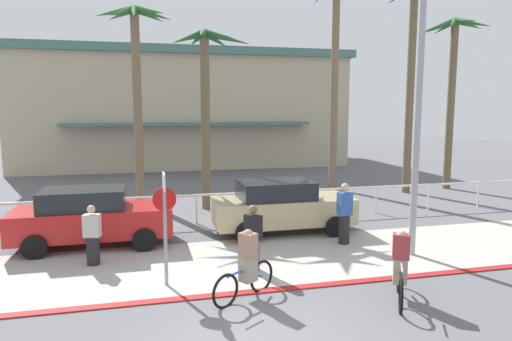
{
  "coord_description": "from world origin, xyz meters",
  "views": [
    {
      "loc": [
        -1.77,
        -7.1,
        3.97
      ],
      "look_at": [
        1.49,
        6.0,
        2.14
      ],
      "focal_mm": 32.43,
      "sensor_mm": 36.0,
      "label": 1
    }
  ],
  "objects_px": {
    "stop_sign_bike_lane": "(165,213)",
    "streetlight_curb": "(424,96)",
    "palm_tree_2": "(136,56)",
    "pedestrian_1": "(92,238)",
    "palm_tree_5": "(413,41)",
    "pedestrian_2": "(344,216)",
    "palm_tree_6": "(452,62)",
    "palm_tree_3": "(206,75)",
    "car_tan_2": "(281,206)",
    "palm_tree_4": "(335,44)",
    "car_red_1": "(91,217)",
    "cyclist_black_0": "(400,267)",
    "pedestrian_0": "(253,241)",
    "cyclist_blue_1": "(247,266)"
  },
  "relations": [
    {
      "from": "palm_tree_2",
      "to": "pedestrian_1",
      "type": "bearing_deg",
      "value": -98.54
    },
    {
      "from": "car_tan_2",
      "to": "pedestrian_2",
      "type": "relative_size",
      "value": 2.43
    },
    {
      "from": "palm_tree_5",
      "to": "pedestrian_2",
      "type": "height_order",
      "value": "palm_tree_5"
    },
    {
      "from": "stop_sign_bike_lane",
      "to": "palm_tree_2",
      "type": "height_order",
      "value": "palm_tree_2"
    },
    {
      "from": "car_tan_2",
      "to": "pedestrian_0",
      "type": "xyz_separation_m",
      "value": [
        -1.69,
        -3.16,
        -0.11
      ]
    },
    {
      "from": "palm_tree_2",
      "to": "pedestrian_1",
      "type": "height_order",
      "value": "palm_tree_2"
    },
    {
      "from": "palm_tree_4",
      "to": "pedestrian_0",
      "type": "bearing_deg",
      "value": -122.25
    },
    {
      "from": "pedestrian_0",
      "to": "car_tan_2",
      "type": "bearing_deg",
      "value": 61.9
    },
    {
      "from": "car_red_1",
      "to": "streetlight_curb",
      "type": "bearing_deg",
      "value": -20.6
    },
    {
      "from": "palm_tree_4",
      "to": "palm_tree_6",
      "type": "bearing_deg",
      "value": -12.29
    },
    {
      "from": "palm_tree_2",
      "to": "pedestrian_0",
      "type": "xyz_separation_m",
      "value": [
        2.65,
        -9.3,
        -5.31
      ]
    },
    {
      "from": "palm_tree_2",
      "to": "cyclist_blue_1",
      "type": "height_order",
      "value": "palm_tree_2"
    },
    {
      "from": "palm_tree_2",
      "to": "palm_tree_4",
      "type": "relative_size",
      "value": 0.82
    },
    {
      "from": "palm_tree_2",
      "to": "car_tan_2",
      "type": "bearing_deg",
      "value": -54.77
    },
    {
      "from": "palm_tree_4",
      "to": "cyclist_blue_1",
      "type": "bearing_deg",
      "value": -120.63
    },
    {
      "from": "palm_tree_6",
      "to": "cyclist_black_0",
      "type": "distance_m",
      "value": 15.89
    },
    {
      "from": "palm_tree_3",
      "to": "pedestrian_0",
      "type": "bearing_deg",
      "value": -89.49
    },
    {
      "from": "stop_sign_bike_lane",
      "to": "pedestrian_0",
      "type": "bearing_deg",
      "value": 12.83
    },
    {
      "from": "streetlight_curb",
      "to": "palm_tree_4",
      "type": "bearing_deg",
      "value": 78.96
    },
    {
      "from": "streetlight_curb",
      "to": "palm_tree_6",
      "type": "distance_m",
      "value": 12.06
    },
    {
      "from": "pedestrian_2",
      "to": "palm_tree_5",
      "type": "bearing_deg",
      "value": 47.61
    },
    {
      "from": "stop_sign_bike_lane",
      "to": "pedestrian_2",
      "type": "bearing_deg",
      "value": 20.99
    },
    {
      "from": "palm_tree_6",
      "to": "palm_tree_3",
      "type": "bearing_deg",
      "value": -172.0
    },
    {
      "from": "cyclist_black_0",
      "to": "pedestrian_2",
      "type": "distance_m",
      "value": 3.98
    },
    {
      "from": "car_tan_2",
      "to": "pedestrian_1",
      "type": "bearing_deg",
      "value": -161.96
    },
    {
      "from": "palm_tree_3",
      "to": "pedestrian_0",
      "type": "distance_m",
      "value": 8.62
    },
    {
      "from": "palm_tree_4",
      "to": "pedestrian_0",
      "type": "height_order",
      "value": "palm_tree_4"
    },
    {
      "from": "streetlight_curb",
      "to": "car_tan_2",
      "type": "xyz_separation_m",
      "value": [
        -2.78,
        3.25,
        -3.41
      ]
    },
    {
      "from": "car_red_1",
      "to": "cyclist_black_0",
      "type": "xyz_separation_m",
      "value": [
        6.6,
        -5.52,
        -0.18
      ]
    },
    {
      "from": "pedestrian_1",
      "to": "pedestrian_2",
      "type": "relative_size",
      "value": 0.86
    },
    {
      "from": "palm_tree_4",
      "to": "car_red_1",
      "type": "height_order",
      "value": "palm_tree_4"
    },
    {
      "from": "palm_tree_5",
      "to": "palm_tree_3",
      "type": "bearing_deg",
      "value": -172.92
    },
    {
      "from": "palm_tree_5",
      "to": "pedestrian_0",
      "type": "xyz_separation_m",
      "value": [
        -9.55,
        -8.58,
        -6.21
      ]
    },
    {
      "from": "palm_tree_2",
      "to": "pedestrian_1",
      "type": "distance_m",
      "value": 9.66
    },
    {
      "from": "palm_tree_4",
      "to": "car_tan_2",
      "type": "xyz_separation_m",
      "value": [
        -4.81,
        -7.14,
        -6.12
      ]
    },
    {
      "from": "palm_tree_2",
      "to": "pedestrian_0",
      "type": "height_order",
      "value": "palm_tree_2"
    },
    {
      "from": "palm_tree_4",
      "to": "pedestrian_0",
      "type": "distance_m",
      "value": 13.68
    },
    {
      "from": "stop_sign_bike_lane",
      "to": "pedestrian_1",
      "type": "relative_size",
      "value": 1.64
    },
    {
      "from": "stop_sign_bike_lane",
      "to": "streetlight_curb",
      "type": "distance_m",
      "value": 7.1
    },
    {
      "from": "palm_tree_5",
      "to": "palm_tree_6",
      "type": "xyz_separation_m",
      "value": [
        2.51,
        0.51,
        -0.8
      ]
    },
    {
      "from": "palm_tree_6",
      "to": "pedestrian_2",
      "type": "bearing_deg",
      "value": -139.79
    },
    {
      "from": "palm_tree_5",
      "to": "cyclist_black_0",
      "type": "height_order",
      "value": "palm_tree_5"
    },
    {
      "from": "palm_tree_2",
      "to": "car_tan_2",
      "type": "height_order",
      "value": "palm_tree_2"
    },
    {
      "from": "cyclist_blue_1",
      "to": "pedestrian_1",
      "type": "height_order",
      "value": "pedestrian_1"
    },
    {
      "from": "stop_sign_bike_lane",
      "to": "cyclist_black_0",
      "type": "height_order",
      "value": "stop_sign_bike_lane"
    },
    {
      "from": "palm_tree_3",
      "to": "palm_tree_5",
      "type": "bearing_deg",
      "value": 7.08
    },
    {
      "from": "car_red_1",
      "to": "cyclist_blue_1",
      "type": "distance_m",
      "value": 5.84
    },
    {
      "from": "pedestrian_1",
      "to": "pedestrian_2",
      "type": "height_order",
      "value": "pedestrian_2"
    },
    {
      "from": "car_tan_2",
      "to": "pedestrian_1",
      "type": "xyz_separation_m",
      "value": [
        -5.53,
        -1.8,
        -0.16
      ]
    },
    {
      "from": "palm_tree_6",
      "to": "cyclist_blue_1",
      "type": "xyz_separation_m",
      "value": [
        -12.58,
        -10.64,
        -5.47
      ]
    }
  ]
}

